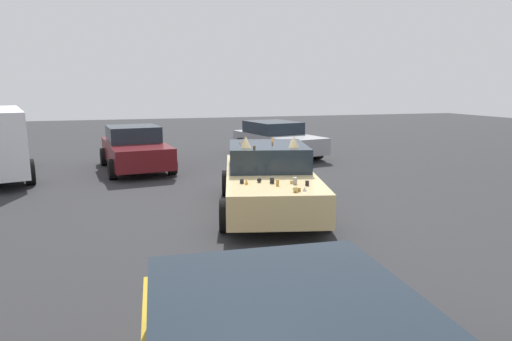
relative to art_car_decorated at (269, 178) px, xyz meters
name	(u,v)px	position (x,y,z in m)	size (l,w,h in m)	color
ground_plane	(269,210)	(-0.09, 0.02, -0.70)	(60.00, 60.00, 0.00)	#2D2D30
art_car_decorated	(269,178)	(0.00, 0.00, 0.00)	(4.88, 2.85, 1.65)	#D8BC7F
parked_sedan_row_back_center	(135,149)	(5.76, 2.71, -0.01)	(4.32, 2.38, 1.41)	#5B1419
parked_sedan_near_left	(276,139)	(7.17, -2.69, -0.02)	(4.65, 2.69, 1.34)	gray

